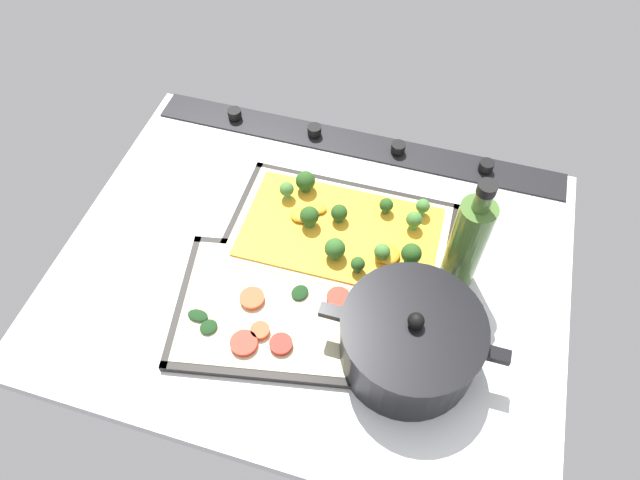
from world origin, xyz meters
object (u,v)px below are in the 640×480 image
at_px(veggie_pizza_back, 269,308).
at_px(cooking_pot, 410,341).
at_px(baking_tray_back, 269,308).
at_px(broccoli_pizza, 345,232).
at_px(oil_bottle, 467,242).
at_px(baking_tray_front, 340,236).

bearing_deg(veggie_pizza_back, cooking_pot, 176.38).
bearing_deg(cooking_pot, baking_tray_back, -4.53).
height_order(broccoli_pizza, oil_bottle, oil_bottle).
bearing_deg(baking_tray_back, oil_bottle, -152.18).
xyz_separation_m(baking_tray_back, cooking_pot, (-0.23, 0.02, 0.05)).
xyz_separation_m(broccoli_pizza, cooking_pot, (-0.15, 0.19, 0.03)).
height_order(baking_tray_back, cooking_pot, cooking_pot).
relative_size(baking_tray_front, baking_tray_back, 1.16).
distance_m(veggie_pizza_back, cooking_pot, 0.23).
relative_size(baking_tray_back, oil_bottle, 1.45).
bearing_deg(veggie_pizza_back, broccoli_pizza, -114.90).
bearing_deg(oil_bottle, broccoli_pizza, -6.23).
distance_m(baking_tray_front, oil_bottle, 0.23).
height_order(broccoli_pizza, baking_tray_back, broccoli_pizza).
bearing_deg(broccoli_pizza, baking_tray_front, -3.39).
bearing_deg(veggie_pizza_back, oil_bottle, -151.47).
bearing_deg(baking_tray_back, cooking_pot, 175.47).
bearing_deg(oil_bottle, baking_tray_front, -6.10).
xyz_separation_m(baking_tray_back, oil_bottle, (-0.28, -0.15, 0.10)).
xyz_separation_m(broccoli_pizza, veggie_pizza_back, (0.08, 0.18, -0.01)).
bearing_deg(baking_tray_front, cooking_pot, 129.74).
xyz_separation_m(baking_tray_front, baking_tray_back, (0.07, 0.17, 0.00)).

